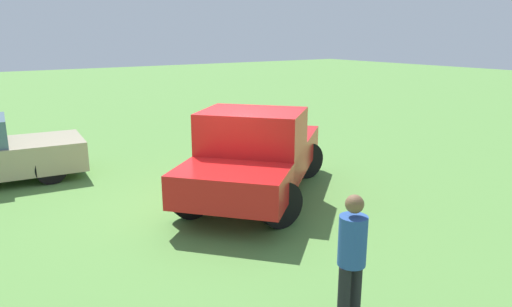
% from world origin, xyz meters
% --- Properties ---
extents(ground_plane, '(80.00, 80.00, 0.00)m').
position_xyz_m(ground_plane, '(0.00, 0.00, 0.00)').
color(ground_plane, '#54843D').
extents(pickup_truck, '(4.86, 4.59, 1.84)m').
position_xyz_m(pickup_truck, '(-0.62, -0.06, 0.96)').
color(pickup_truck, black).
rests_on(pickup_truck, ground_plane).
extents(person_bystander, '(0.34, 0.34, 1.60)m').
position_xyz_m(person_bystander, '(0.96, 4.21, 0.89)').
color(person_bystander, black).
rests_on(person_bystander, ground_plane).
extents(traffic_cone, '(0.32, 0.32, 0.55)m').
position_xyz_m(traffic_cone, '(-4.21, -4.33, 0.28)').
color(traffic_cone, orange).
rests_on(traffic_cone, ground_plane).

